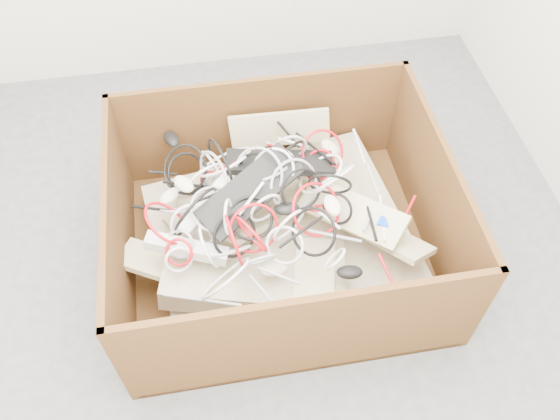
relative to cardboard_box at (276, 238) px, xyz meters
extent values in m
plane|color=#49494B|center=(-0.13, -0.09, -0.14)|extent=(3.00, 3.00, 0.00)
cube|color=#37240D|center=(0.02, 0.00, -0.12)|extent=(1.32, 1.10, 0.03)
cube|color=#37240D|center=(0.02, 0.54, 0.14)|extent=(1.32, 0.02, 0.55)
cube|color=#37240D|center=(0.02, -0.54, 0.14)|extent=(1.32, 0.03, 0.55)
cube|color=#37240D|center=(0.66, 0.00, 0.14)|extent=(0.02, 1.05, 0.55)
cube|color=#37240D|center=(-0.63, 0.00, 0.14)|extent=(0.02, 1.05, 0.55)
cube|color=tan|center=(0.02, 0.02, -0.05)|extent=(1.15, 1.00, 0.21)
cube|color=tan|center=(-0.09, -0.05, 0.03)|extent=(0.83, 0.74, 0.23)
cube|color=#C0B587|center=(-0.25, 0.21, 0.03)|extent=(0.45, 0.39, 0.05)
cube|color=#C0B587|center=(0.33, 0.15, 0.05)|extent=(0.42, 0.41, 0.15)
cube|color=#C0B587|center=(0.10, -0.31, 0.08)|extent=(0.26, 0.46, 0.03)
cube|color=#C0B587|center=(-0.43, -0.13, 0.07)|extent=(0.46, 0.33, 0.12)
cube|color=#C0B587|center=(0.40, -0.13, 0.12)|extent=(0.38, 0.43, 0.18)
cube|color=#C0B587|center=(0.09, 0.43, 0.22)|extent=(0.44, 0.12, 0.19)
cube|color=#C0B587|center=(-0.06, 0.02, 0.12)|extent=(0.43, 0.37, 0.22)
cube|color=#C0B587|center=(0.29, -0.07, 0.20)|extent=(0.42, 0.42, 0.12)
cube|color=black|center=(0.05, 0.18, 0.27)|extent=(0.45, 0.21, 0.09)
cube|color=black|center=(-0.10, 0.02, 0.31)|extent=(0.45, 0.36, 0.14)
ellipsoid|color=beige|center=(-0.42, 0.15, 0.18)|extent=(0.12, 0.11, 0.04)
ellipsoid|color=beige|center=(0.28, 0.29, 0.20)|extent=(0.10, 0.12, 0.04)
ellipsoid|color=beige|center=(-0.05, -0.25, 0.16)|extent=(0.10, 0.06, 0.04)
ellipsoid|color=beige|center=(0.20, -0.10, 0.30)|extent=(0.07, 0.11, 0.04)
ellipsoid|color=beige|center=(-0.35, 0.13, 0.27)|extent=(0.11, 0.12, 0.04)
ellipsoid|color=black|center=(0.23, -0.30, 0.13)|extent=(0.11, 0.07, 0.04)
ellipsoid|color=black|center=(0.03, -0.05, 0.26)|extent=(0.11, 0.07, 0.04)
ellipsoid|color=black|center=(-0.39, 0.47, 0.19)|extent=(0.09, 0.11, 0.04)
cube|color=silver|center=(-0.27, 0.03, 0.25)|extent=(0.24, 0.23, 0.12)
cube|color=silver|center=(-0.36, -0.14, 0.21)|extent=(0.32, 0.15, 0.10)
cube|color=blue|center=(0.40, -0.16, 0.23)|extent=(0.06, 0.06, 0.03)
torus|color=#B40C14|center=(0.08, 0.24, 0.21)|extent=(0.16, 0.24, 0.27)
torus|color=black|center=(-0.05, 0.16, 0.29)|extent=(0.19, 0.07, 0.19)
torus|color=silver|center=(0.23, 0.01, 0.33)|extent=(0.25, 0.18, 0.22)
torus|color=#9B9BA0|center=(-0.20, -0.19, 0.22)|extent=(0.22, 0.14, 0.18)
torus|color=#B40C14|center=(-0.42, -0.03, 0.25)|extent=(0.18, 0.26, 0.20)
torus|color=#B40C14|center=(0.23, 0.22, 0.26)|extent=(0.21, 0.17, 0.19)
torus|color=#9B9BA0|center=(-0.10, -0.26, 0.25)|extent=(0.16, 0.07, 0.16)
torus|color=#B40C14|center=(-0.11, -0.14, 0.28)|extent=(0.27, 0.15, 0.24)
torus|color=black|center=(0.09, 0.22, 0.24)|extent=(0.27, 0.16, 0.30)
torus|color=silver|center=(-0.23, 0.21, 0.27)|extent=(0.08, 0.15, 0.16)
torus|color=silver|center=(-0.18, 0.22, 0.27)|extent=(0.32, 0.27, 0.21)
torus|color=#B40C14|center=(-0.12, -0.19, 0.31)|extent=(0.13, 0.22, 0.24)
torus|color=black|center=(0.10, -0.21, 0.30)|extent=(0.17, 0.21, 0.21)
torus|color=silver|center=(0.19, 0.09, 0.28)|extent=(0.20, 0.25, 0.18)
torus|color=black|center=(0.23, -0.07, 0.25)|extent=(0.15, 0.12, 0.16)
torus|color=silver|center=(0.17, -0.29, 0.24)|extent=(0.12, 0.12, 0.11)
torus|color=silver|center=(-0.19, -0.10, 0.32)|extent=(0.05, 0.19, 0.19)
torus|color=silver|center=(-0.39, -0.19, 0.23)|extent=(0.15, 0.08, 0.14)
torus|color=silver|center=(-0.25, 0.18, 0.24)|extent=(0.21, 0.12, 0.20)
torus|color=silver|center=(0.00, -0.22, 0.26)|extent=(0.16, 0.16, 0.14)
torus|color=silver|center=(-0.33, -0.05, 0.22)|extent=(0.21, 0.13, 0.18)
torus|color=black|center=(-0.34, 0.22, 0.25)|extent=(0.26, 0.22, 0.20)
torus|color=#9B9BA0|center=(-0.06, 0.09, 0.32)|extent=(0.25, 0.20, 0.25)
torus|color=black|center=(-0.18, -0.13, 0.24)|extent=(0.22, 0.17, 0.18)
torus|color=black|center=(-0.34, 0.28, 0.17)|extent=(0.19, 0.22, 0.18)
torus|color=silver|center=(0.01, 0.10, 0.32)|extent=(0.22, 0.22, 0.13)
torus|color=black|center=(0.10, 0.00, 0.31)|extent=(0.19, 0.13, 0.19)
torus|color=#B40C14|center=(-0.23, 0.16, 0.22)|extent=(0.15, 0.08, 0.16)
torus|color=#9B9BA0|center=(0.08, 0.03, 0.29)|extent=(0.28, 0.20, 0.23)
torus|color=silver|center=(0.02, -0.15, 0.28)|extent=(0.17, 0.11, 0.18)
torus|color=black|center=(0.21, -0.01, 0.33)|extent=(0.19, 0.11, 0.20)
torus|color=silver|center=(0.05, 0.16, 0.30)|extent=(0.13, 0.09, 0.14)
torus|color=#B40C14|center=(0.17, -0.06, 0.25)|extent=(0.15, 0.12, 0.10)
torus|color=#B40C14|center=(-0.19, -0.18, 0.29)|extent=(0.06, 0.26, 0.26)
torus|color=#9B9BA0|center=(-0.23, 0.14, 0.29)|extent=(0.14, 0.28, 0.30)
torus|color=#9B9BA0|center=(0.09, 0.22, 0.31)|extent=(0.15, 0.02, 0.15)
torus|color=black|center=(-0.11, -0.09, 0.28)|extent=(0.20, 0.17, 0.12)
torus|color=#B40C14|center=(0.20, 0.15, 0.26)|extent=(0.15, 0.15, 0.10)
torus|color=#B40C14|center=(-0.15, 0.22, 0.23)|extent=(0.19, 0.12, 0.18)
torus|color=#9B9BA0|center=(-0.38, -0.13, 0.23)|extent=(0.15, 0.11, 0.13)
torus|color=silver|center=(-0.28, -0.13, 0.20)|extent=(0.09, 0.21, 0.20)
torus|color=#B40C14|center=(-0.39, -0.17, 0.24)|extent=(0.15, 0.12, 0.11)
torus|color=silver|center=(-0.05, -0.05, 0.28)|extent=(0.19, 0.10, 0.20)
torus|color=#9B9BA0|center=(-0.40, 0.08, 0.18)|extent=(0.13, 0.11, 0.11)
torus|color=silver|center=(-0.24, 0.06, 0.25)|extent=(0.11, 0.17, 0.14)
torus|color=#B40C14|center=(0.14, -0.10, 0.29)|extent=(0.25, 0.25, 0.17)
torus|color=#9B9BA0|center=(-0.24, -0.02, 0.27)|extent=(0.26, 0.27, 0.11)
torus|color=black|center=(-0.32, 0.00, 0.25)|extent=(0.27, 0.23, 0.33)
torus|color=silver|center=(-0.23, -0.30, 0.22)|extent=(0.27, 0.19, 0.26)
torus|color=black|center=(-0.19, 0.19, 0.27)|extent=(0.12, 0.33, 0.34)
torus|color=#9B9BA0|center=(-0.01, 0.12, 0.30)|extent=(0.22, 0.21, 0.13)
cylinder|color=black|center=(-0.21, 0.05, 0.29)|extent=(0.22, 0.04, 0.07)
cylinder|color=#9B9BA0|center=(-0.05, -0.33, 0.25)|extent=(0.15, 0.09, 0.04)
cylinder|color=silver|center=(0.12, 0.27, 0.28)|extent=(0.12, 0.11, 0.04)
cylinder|color=#B40C14|center=(0.49, -0.13, 0.18)|extent=(0.17, 0.21, 0.05)
cylinder|color=silver|center=(0.41, 0.27, 0.21)|extent=(0.03, 0.23, 0.04)
cylinder|color=#9B9BA0|center=(-0.18, 0.22, 0.22)|extent=(0.22, 0.12, 0.03)
cylinder|color=black|center=(0.20, 0.23, 0.27)|extent=(0.13, 0.25, 0.06)
cylinder|color=#B40C14|center=(0.35, -0.35, 0.21)|extent=(0.04, 0.12, 0.04)
cylinder|color=silver|center=(0.40, -0.13, 0.22)|extent=(0.05, 0.22, 0.02)
cylinder|color=#9B9BA0|center=(-0.05, 0.20, 0.24)|extent=(0.16, 0.13, 0.07)
cylinder|color=black|center=(-0.47, 0.09, 0.19)|extent=(0.20, 0.09, 0.03)
cylinder|color=silver|center=(-0.10, -0.04, 0.33)|extent=(0.12, 0.13, 0.04)
cylinder|color=silver|center=(0.17, -0.13, 0.27)|extent=(0.09, 0.11, 0.03)
cylinder|color=black|center=(0.06, -0.20, 0.30)|extent=(0.19, 0.12, 0.02)
cylinder|color=black|center=(0.11, 0.33, 0.27)|extent=(0.07, 0.19, 0.04)
cylinder|color=#9B9BA0|center=(-0.10, -0.37, 0.21)|extent=(0.10, 0.17, 0.02)
cylinder|color=#9B9BA0|center=(0.14, 0.24, 0.23)|extent=(0.27, 0.12, 0.11)
cylinder|color=black|center=(-0.31, 0.16, 0.22)|extent=(0.26, 0.14, 0.07)
cylinder|color=#9B9BA0|center=(0.20, -0.19, 0.23)|extent=(0.20, 0.07, 0.05)
cylinder|color=black|center=(-0.44, 0.34, 0.12)|extent=(0.12, 0.02, 0.05)
cylinder|color=silver|center=(-0.17, 0.18, 0.24)|extent=(0.18, 0.07, 0.07)
cylinder|color=black|center=(0.35, -0.15, 0.23)|extent=(0.03, 0.18, 0.03)
cylinder|color=#9B9BA0|center=(-0.33, -0.35, 0.18)|extent=(0.28, 0.10, 0.03)
cylinder|color=#9B9BA0|center=(0.42, 0.03, 0.21)|extent=(0.04, 0.22, 0.07)
camera|label=1|loc=(-0.22, -1.40, 2.02)|focal=37.26mm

